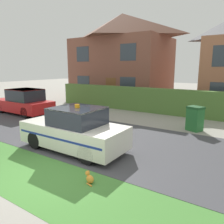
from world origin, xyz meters
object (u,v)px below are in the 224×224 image
wheelie_bin (195,118)px  cat (89,178)px  police_car (74,130)px  house_left (122,56)px  neighbour_car_near (24,102)px

wheelie_bin → cat: bearing=-77.7°
police_car → cat: 2.54m
cat → wheelie_bin: size_ratio=0.28×
police_car → wheelie_bin: (3.05, 4.93, -0.14)m
police_car → house_left: size_ratio=0.45×
police_car → house_left: 14.30m
neighbour_car_near → wheelie_bin: size_ratio=3.71×
house_left → cat: bearing=-62.2°
cat → house_left: 16.61m
cat → wheelie_bin: (1.12, 6.48, 0.46)m
cat → wheelie_bin: wheelie_bin is taller
house_left → wheelie_bin: 12.15m
cat → house_left: (-7.55, 14.29, 3.85)m
police_car → wheelie_bin: size_ratio=3.40×
police_car → neighbour_car_near: size_ratio=0.91×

